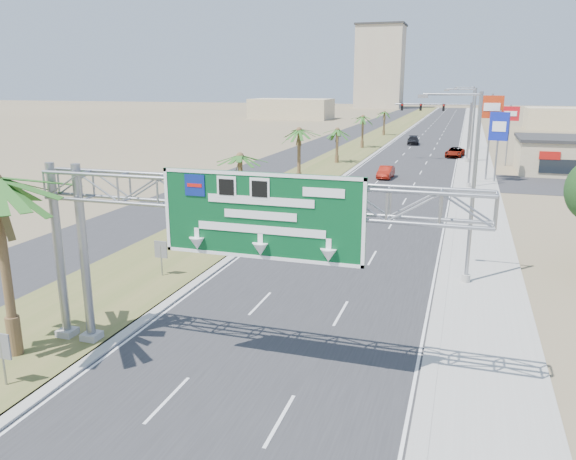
{
  "coord_description": "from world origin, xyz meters",
  "views": [
    {
      "loc": [
        6.97,
        -7.88,
        10.34
      ],
      "look_at": [
        -0.14,
        14.6,
        4.2
      ],
      "focal_mm": 35.0,
      "sensor_mm": 36.0,
      "label": 1
    }
  ],
  "objects_px": {
    "signal_mast": "(454,126)",
    "car_mid_lane": "(386,172)",
    "car_left_lane": "(340,197)",
    "pole_sign_red_far": "(510,118)",
    "car_right_lane": "(455,152)",
    "car_far": "(413,140)",
    "pole_sign_red_near": "(491,112)",
    "pole_sign_blue": "(499,129)",
    "sign_gantry": "(223,209)"
  },
  "relations": [
    {
      "from": "signal_mast",
      "to": "pole_sign_blue",
      "type": "relative_size",
      "value": 1.34
    },
    {
      "from": "signal_mast",
      "to": "pole_sign_red_near",
      "type": "bearing_deg",
      "value": -74.05
    },
    {
      "from": "signal_mast",
      "to": "car_far",
      "type": "relative_size",
      "value": 2.09
    },
    {
      "from": "car_mid_lane",
      "to": "pole_sign_red_far",
      "type": "relative_size",
      "value": 0.53
    },
    {
      "from": "car_left_lane",
      "to": "signal_mast",
      "type": "bearing_deg",
      "value": 72.41
    },
    {
      "from": "signal_mast",
      "to": "car_left_lane",
      "type": "bearing_deg",
      "value": -104.25
    },
    {
      "from": "car_left_lane",
      "to": "pole_sign_blue",
      "type": "bearing_deg",
      "value": 49.21
    },
    {
      "from": "car_left_lane",
      "to": "pole_sign_red_near",
      "type": "relative_size",
      "value": 0.51
    },
    {
      "from": "pole_sign_red_far",
      "to": "car_mid_lane",
      "type": "bearing_deg",
      "value": -132.61
    },
    {
      "from": "pole_sign_blue",
      "to": "pole_sign_red_far",
      "type": "bearing_deg",
      "value": 82.18
    },
    {
      "from": "car_left_lane",
      "to": "car_far",
      "type": "distance_m",
      "value": 54.69
    },
    {
      "from": "pole_sign_red_near",
      "to": "car_mid_lane",
      "type": "bearing_deg",
      "value": -169.51
    },
    {
      "from": "signal_mast",
      "to": "car_mid_lane",
      "type": "height_order",
      "value": "signal_mast"
    },
    {
      "from": "car_right_lane",
      "to": "pole_sign_red_near",
      "type": "xyz_separation_m",
      "value": [
        3.8,
        -20.12,
        6.7
      ]
    },
    {
      "from": "car_far",
      "to": "pole_sign_red_far",
      "type": "xyz_separation_m",
      "value": [
        14.06,
        -23.58,
        5.42
      ]
    },
    {
      "from": "car_mid_lane",
      "to": "pole_sign_red_near",
      "type": "relative_size",
      "value": 0.44
    },
    {
      "from": "car_far",
      "to": "signal_mast",
      "type": "bearing_deg",
      "value": -76.18
    },
    {
      "from": "pole_sign_blue",
      "to": "pole_sign_red_far",
      "type": "height_order",
      "value": "pole_sign_red_far"
    },
    {
      "from": "pole_sign_red_near",
      "to": "pole_sign_blue",
      "type": "distance_m",
      "value": 2.16
    },
    {
      "from": "car_left_lane",
      "to": "pole_sign_blue",
      "type": "relative_size",
      "value": 0.62
    },
    {
      "from": "sign_gantry",
      "to": "signal_mast",
      "type": "distance_m",
      "value": 62.37
    },
    {
      "from": "car_far",
      "to": "car_right_lane",
      "type": "bearing_deg",
      "value": -69.46
    },
    {
      "from": "car_mid_lane",
      "to": "car_right_lane",
      "type": "bearing_deg",
      "value": 74.64
    },
    {
      "from": "signal_mast",
      "to": "car_mid_lane",
      "type": "xyz_separation_m",
      "value": [
        -6.64,
        -16.44,
        -4.17
      ]
    },
    {
      "from": "pole_sign_blue",
      "to": "pole_sign_red_far",
      "type": "xyz_separation_m",
      "value": [
        1.88,
        13.69,
        0.45
      ]
    },
    {
      "from": "signal_mast",
      "to": "car_right_lane",
      "type": "height_order",
      "value": "signal_mast"
    },
    {
      "from": "car_left_lane",
      "to": "pole_sign_red_near",
      "type": "distance_m",
      "value": 23.18
    },
    {
      "from": "sign_gantry",
      "to": "signal_mast",
      "type": "height_order",
      "value": "signal_mast"
    },
    {
      "from": "sign_gantry",
      "to": "car_far",
      "type": "xyz_separation_m",
      "value": [
        -0.95,
        83.89,
        -5.34
      ]
    },
    {
      "from": "car_right_lane",
      "to": "pole_sign_blue",
      "type": "xyz_separation_m",
      "value": [
        4.67,
        -21.1,
        4.99
      ]
    },
    {
      "from": "car_mid_lane",
      "to": "car_right_lane",
      "type": "xyz_separation_m",
      "value": [
        6.97,
        22.12,
        0.02
      ]
    },
    {
      "from": "pole_sign_red_far",
      "to": "car_far",
      "type": "bearing_deg",
      "value": 120.81
    },
    {
      "from": "car_right_lane",
      "to": "signal_mast",
      "type": "bearing_deg",
      "value": -86.17
    },
    {
      "from": "car_right_lane",
      "to": "pole_sign_red_near",
      "type": "relative_size",
      "value": 0.54
    },
    {
      "from": "signal_mast",
      "to": "car_left_lane",
      "type": "relative_size",
      "value": 2.15
    },
    {
      "from": "signal_mast",
      "to": "car_left_lane",
      "type": "distance_m",
      "value": 34.12
    },
    {
      "from": "car_mid_lane",
      "to": "sign_gantry",
      "type": "bearing_deg",
      "value": -87.36
    },
    {
      "from": "sign_gantry",
      "to": "car_far",
      "type": "relative_size",
      "value": 3.4
    },
    {
      "from": "car_left_lane",
      "to": "car_far",
      "type": "relative_size",
      "value": 0.97
    },
    {
      "from": "pole_sign_red_near",
      "to": "car_left_lane",
      "type": "bearing_deg",
      "value": -124.13
    },
    {
      "from": "signal_mast",
      "to": "car_mid_lane",
      "type": "distance_m",
      "value": 18.21
    },
    {
      "from": "signal_mast",
      "to": "pole_sign_red_far",
      "type": "distance_m",
      "value": 7.21
    },
    {
      "from": "car_right_lane",
      "to": "pole_sign_blue",
      "type": "height_order",
      "value": "pole_sign_blue"
    },
    {
      "from": "signal_mast",
      "to": "car_far",
      "type": "xyz_separation_m",
      "value": [
        -7.18,
        21.84,
        -4.14
      ]
    },
    {
      "from": "sign_gantry",
      "to": "car_right_lane",
      "type": "bearing_deg",
      "value": 84.47
    },
    {
      "from": "car_far",
      "to": "sign_gantry",
      "type": "bearing_deg",
      "value": -93.73
    },
    {
      "from": "car_left_lane",
      "to": "pole_sign_red_far",
      "type": "height_order",
      "value": "pole_sign_red_far"
    },
    {
      "from": "car_left_lane",
      "to": "car_far",
      "type": "height_order",
      "value": "car_left_lane"
    },
    {
      "from": "car_right_lane",
      "to": "pole_sign_red_near",
      "type": "distance_m",
      "value": 21.55
    },
    {
      "from": "car_right_lane",
      "to": "pole_sign_red_far",
      "type": "xyz_separation_m",
      "value": [
        6.55,
        -7.42,
        5.44
      ]
    }
  ]
}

